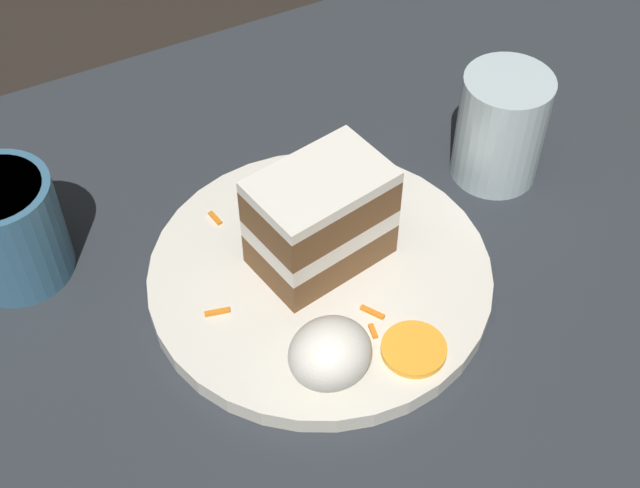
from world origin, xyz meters
TOP-DOWN VIEW (x-y plane):
  - ground_plane at (0.00, 0.00)m, footprint 6.00×6.00m
  - dining_table at (0.00, 0.00)m, footprint 1.15×0.81m
  - plate at (0.01, -0.04)m, footprint 0.28×0.28m
  - cake_slice at (0.00, -0.05)m, footprint 0.12×0.09m
  - cream_dollop at (0.05, 0.06)m, footprint 0.06×0.06m
  - orange_garnish at (-0.02, 0.07)m, footprint 0.05×0.05m
  - carrot_shreds_scatter at (0.04, -0.03)m, footprint 0.13×0.18m
  - drinking_glass at (-0.20, -0.08)m, footprint 0.08×0.08m
  - coffee_mug at (0.22, -0.17)m, footprint 0.09×0.09m

SIDE VIEW (x-z plane):
  - ground_plane at x=0.00m, z-range 0.00..0.00m
  - dining_table at x=0.00m, z-range 0.00..0.03m
  - plate at x=0.01m, z-range 0.03..0.05m
  - carrot_shreds_scatter at x=0.04m, z-range 0.05..0.05m
  - orange_garnish at x=-0.02m, z-range 0.05..0.06m
  - cream_dollop at x=0.05m, z-range 0.05..0.10m
  - drinking_glass at x=-0.20m, z-range 0.03..0.13m
  - coffee_mug at x=0.22m, z-range 0.04..0.13m
  - cake_slice at x=0.00m, z-range 0.05..0.14m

